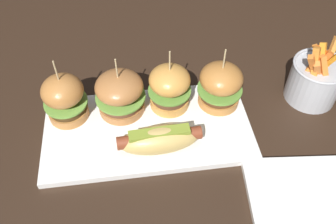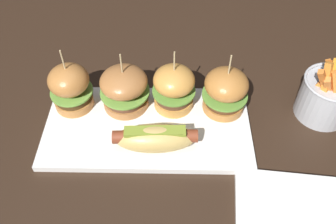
# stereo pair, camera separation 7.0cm
# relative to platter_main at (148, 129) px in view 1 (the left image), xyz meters

# --- Properties ---
(ground_plane) EXTENTS (3.00, 3.00, 0.00)m
(ground_plane) POSITION_rel_platter_main_xyz_m (0.00, 0.00, -0.01)
(ground_plane) COLOR black
(platter_main) EXTENTS (0.42, 0.21, 0.01)m
(platter_main) POSITION_rel_platter_main_xyz_m (0.00, 0.00, 0.00)
(platter_main) COLOR white
(platter_main) RESTS_ON ground
(hot_dog) EXTENTS (0.16, 0.06, 0.05)m
(hot_dog) POSITION_rel_platter_main_xyz_m (0.02, -0.05, 0.03)
(hot_dog) COLOR tan
(hot_dog) RESTS_ON platter_main
(slider_far_left) EXTENTS (0.09, 0.09, 0.15)m
(slider_far_left) POSITION_rel_platter_main_xyz_m (-0.16, 0.05, 0.06)
(slider_far_left) COLOR #B47338
(slider_far_left) RESTS_ON platter_main
(slider_center_left) EXTENTS (0.10, 0.10, 0.14)m
(slider_center_left) POSITION_rel_platter_main_xyz_m (-0.05, 0.06, 0.05)
(slider_center_left) COLOR #A76A39
(slider_center_left) RESTS_ON platter_main
(slider_center_right) EXTENTS (0.09, 0.09, 0.14)m
(slider_center_right) POSITION_rel_platter_main_xyz_m (0.05, 0.06, 0.06)
(slider_center_right) COLOR gold
(slider_center_right) RESTS_ON platter_main
(slider_far_right) EXTENTS (0.09, 0.09, 0.14)m
(slider_far_right) POSITION_rel_platter_main_xyz_m (0.16, 0.05, 0.06)
(slider_far_right) COLOR #B47335
(slider_far_right) RESTS_ON platter_main
(fries_bucket) EXTENTS (0.11, 0.11, 0.15)m
(fries_bucket) POSITION_rel_platter_main_xyz_m (0.37, 0.05, 0.04)
(fries_bucket) COLOR #B7BABF
(fries_bucket) RESTS_ON ground
(side_plate) EXTENTS (0.22, 0.22, 0.01)m
(side_plate) POSITION_rel_platter_main_xyz_m (0.26, -0.21, -0.00)
(side_plate) COLOR white
(side_plate) RESTS_ON ground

